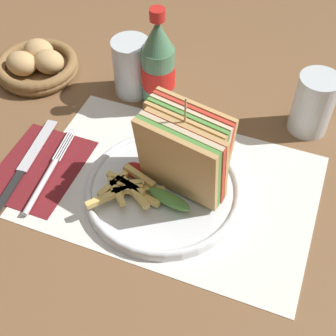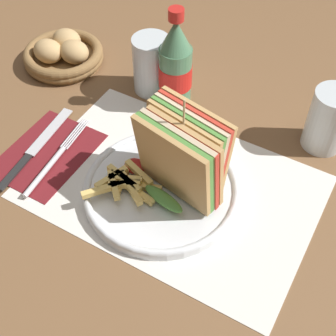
% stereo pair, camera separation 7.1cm
% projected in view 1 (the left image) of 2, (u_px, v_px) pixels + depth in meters
% --- Properties ---
extents(ground_plane, '(4.00, 4.00, 0.00)m').
position_uv_depth(ground_plane, '(158.00, 188.00, 0.74)').
color(ground_plane, brown).
extents(placemat, '(0.45, 0.30, 0.00)m').
position_uv_depth(placemat, '(173.00, 186.00, 0.74)').
color(placemat, silver).
rests_on(placemat, ground_plane).
extents(plate_main, '(0.24, 0.24, 0.02)m').
position_uv_depth(plate_main, '(163.00, 190.00, 0.73)').
color(plate_main, white).
rests_on(plate_main, ground_plane).
extents(club_sandwich, '(0.14, 0.12, 0.17)m').
position_uv_depth(club_sandwich, '(183.00, 155.00, 0.68)').
color(club_sandwich, tan).
rests_on(club_sandwich, plate_main).
extents(fries_pile, '(0.10, 0.10, 0.02)m').
position_uv_depth(fries_pile, '(127.00, 188.00, 0.70)').
color(fries_pile, '#E5C166').
rests_on(fries_pile, plate_main).
extents(ketchup_blob, '(0.04, 0.03, 0.01)m').
position_uv_depth(ketchup_blob, '(135.00, 168.00, 0.73)').
color(ketchup_blob, maroon).
rests_on(ketchup_blob, plate_main).
extents(napkin, '(0.13, 0.17, 0.00)m').
position_uv_depth(napkin, '(39.00, 168.00, 0.77)').
color(napkin, maroon).
rests_on(napkin, ground_plane).
extents(fork, '(0.03, 0.19, 0.01)m').
position_uv_depth(fork, '(46.00, 177.00, 0.74)').
color(fork, silver).
rests_on(fork, napkin).
extents(knife, '(0.04, 0.20, 0.00)m').
position_uv_depth(knife, '(26.00, 163.00, 0.77)').
color(knife, black).
rests_on(knife, napkin).
extents(coke_bottle_near, '(0.06, 0.06, 0.19)m').
position_uv_depth(coke_bottle_near, '(158.00, 67.00, 0.81)').
color(coke_bottle_near, '#4C7F5B').
rests_on(coke_bottle_near, ground_plane).
extents(glass_near, '(0.07, 0.07, 0.11)m').
position_uv_depth(glass_near, '(312.00, 107.00, 0.79)').
color(glass_near, silver).
rests_on(glass_near, ground_plane).
extents(glass_far, '(0.07, 0.07, 0.11)m').
position_uv_depth(glass_far, '(132.00, 71.00, 0.86)').
color(glass_far, silver).
rests_on(glass_far, ground_plane).
extents(bread_basket, '(0.16, 0.16, 0.06)m').
position_uv_depth(bread_basket, '(37.00, 65.00, 0.91)').
color(bread_basket, olive).
rests_on(bread_basket, ground_plane).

